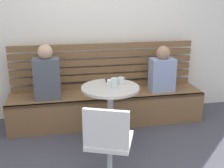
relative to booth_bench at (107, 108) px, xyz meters
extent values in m
cube|color=white|center=(0.00, 0.44, 1.23)|extent=(5.20, 0.10, 2.90)
cube|color=brown|center=(0.00, 0.00, 0.00)|extent=(2.70, 0.52, 0.44)
cube|color=brown|center=(0.00, -0.24, 0.20)|extent=(2.70, 0.04, 0.04)
cube|color=brown|center=(0.00, 0.24, 0.26)|extent=(2.65, 0.04, 0.09)
cube|color=brown|center=(0.00, 0.24, 0.39)|extent=(2.65, 0.04, 0.09)
cube|color=brown|center=(0.00, 0.24, 0.50)|extent=(2.65, 0.04, 0.09)
cube|color=brown|center=(0.00, 0.24, 0.62)|extent=(2.65, 0.04, 0.09)
cube|color=brown|center=(0.00, 0.24, 0.73)|extent=(2.65, 0.04, 0.09)
cube|color=brown|center=(0.00, 0.24, 0.84)|extent=(2.65, 0.04, 0.09)
cylinder|color=#ADADB2|center=(-0.07, -0.61, -0.21)|extent=(0.44, 0.44, 0.02)
cylinder|color=#ADADB2|center=(-0.07, -0.61, 0.15)|extent=(0.07, 0.07, 0.69)
cylinder|color=#B7B2A8|center=(-0.07, -0.61, 0.50)|extent=(0.68, 0.68, 0.03)
cylinder|color=#ADADB2|center=(-0.21, -1.36, 0.00)|extent=(0.05, 0.05, 0.45)
cube|color=white|center=(-0.21, -1.36, 0.25)|extent=(0.52, 0.52, 0.04)
cube|color=white|center=(-0.27, -1.52, 0.45)|extent=(0.39, 0.18, 0.36)
cube|color=#4C515B|center=(-0.80, -0.04, 0.49)|extent=(0.34, 0.22, 0.54)
sphere|color=tan|center=(-0.80, -0.04, 0.85)|extent=(0.19, 0.19, 0.19)
cube|color=#8C9EC6|center=(0.79, -0.03, 0.45)|extent=(0.34, 0.22, 0.47)
sphere|color=#A37A5B|center=(0.79, -0.03, 0.77)|extent=(0.19, 0.19, 0.19)
cylinder|color=silver|center=(0.08, -0.52, 0.56)|extent=(0.08, 0.08, 0.08)
cylinder|color=white|center=(-0.06, -0.56, 0.55)|extent=(0.08, 0.08, 0.07)
cylinder|color=silver|center=(-0.03, -0.66, 0.58)|extent=(0.07, 0.07, 0.12)
cube|color=black|center=(-0.05, -0.37, 0.52)|extent=(0.08, 0.14, 0.01)
camera|label=1|loc=(-0.62, -3.60, 1.54)|focal=44.29mm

